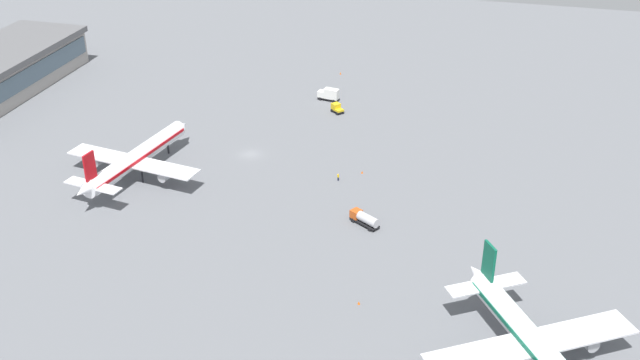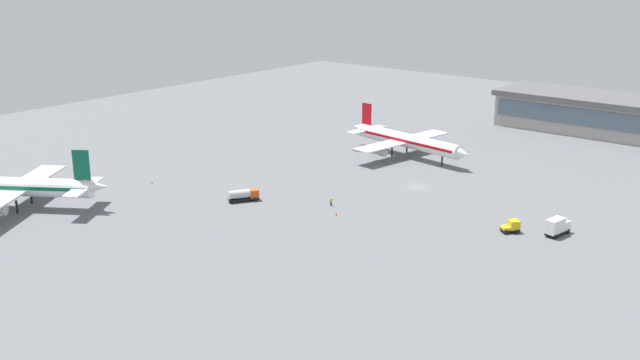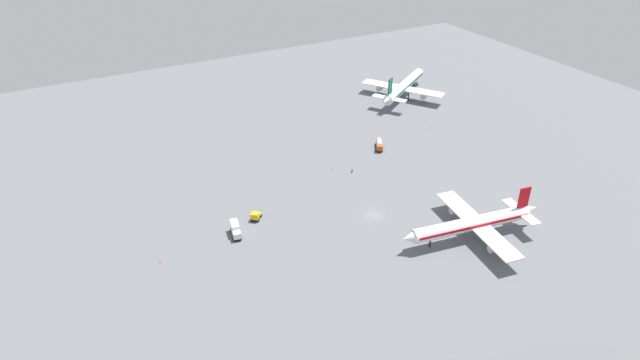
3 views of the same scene
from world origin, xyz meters
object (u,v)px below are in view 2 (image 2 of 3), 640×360
Objects in this scene: catering_truck at (557,226)px; safety_cone_mid_apron at (152,183)px; airplane_taxiing at (11,186)px; fuel_truck at (243,195)px; ground_crew_worker at (331,202)px; airplane_at_gate at (406,140)px; baggage_tug at (512,226)px; safety_cone_far_side at (336,214)px.

catering_truck is 86.63m from safety_cone_mid_apron.
airplane_taxiing is 46.30m from fuel_truck.
airplane_taxiing is 21.61× the size of ground_crew_worker.
airplane_at_gate is at bearing 70.82° from catering_truck.
ground_crew_worker is at bearing -28.63° from fuel_truck.
safety_cone_mid_apron is at bearing 131.57° from fuel_truck.
fuel_truck is 62.24m from catering_truck.
safety_cone_far_side is (30.56, 13.35, -0.86)m from baggage_tug.
baggage_tug is 54.28m from fuel_truck.
ground_crew_worker is (-48.96, -41.51, -3.70)m from airplane_taxiing.
safety_cone_far_side is (-53.53, -37.33, -4.24)m from airplane_taxiing.
airplane_at_gate is 63.90m from safety_cone_mid_apron.
baggage_tug is (-84.09, -50.68, -3.39)m from airplane_taxiing.
fuel_truck is at bearing 83.51° from ground_crew_worker.
airplane_at_gate is at bearing 23.73° from fuel_truck.
safety_cone_far_side is at bearing -168.94° from ground_crew_worker.
airplane_at_gate reaches higher than baggage_tug.
airplane_at_gate reaches higher than fuel_truck.
baggage_tug reaches higher than ground_crew_worker.
baggage_tug reaches higher than safety_cone_far_side.
ground_crew_worker is at bearing 117.52° from catering_truck.
safety_cone_mid_apron is at bearing 11.84° from safety_cone_far_side.
safety_cone_far_side is at bearing -44.88° from fuel_truck.
ground_crew_worker reaches higher than safety_cone_far_side.
safety_cone_mid_apron is 1.00× the size of safety_cone_far_side.
airplane_taxiing reaches higher than baggage_tug.
ground_crew_worker is (42.19, 13.04, -0.85)m from catering_truck.
safety_cone_mid_apron is at bearing 147.87° from baggage_tug.
fuel_truck is 10.61× the size of safety_cone_mid_apron.
airplane_taxiing reaches higher than catering_truck.
catering_truck reaches higher than baggage_tug.
safety_cone_far_side is at bearing -168.16° from safety_cone_mid_apron.
fuel_truck is at bearing 121.29° from catering_truck.
catering_truck is 41.39m from safety_cone_far_side.
airplane_at_gate is at bearing -73.56° from safety_cone_far_side.
fuel_truck is 24.71m from safety_cone_mid_apron.
catering_truck is at bearing -109.31° from ground_crew_worker.
airplane_at_gate is 6.54× the size of catering_truck.
safety_cone_far_side is at bearing -64.77° from airplane_at_gate.
airplane_at_gate is 58.96m from catering_truck.
baggage_tug is 0.59× the size of fuel_truck.
airplane_taxiing is 64.30m from ground_crew_worker.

